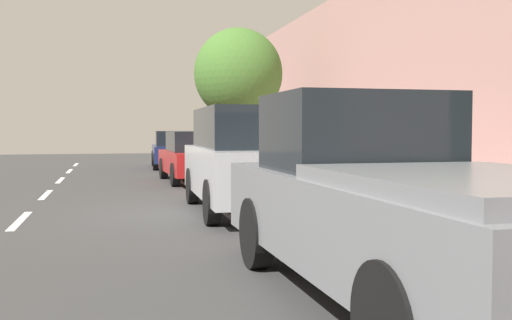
{
  "coord_description": "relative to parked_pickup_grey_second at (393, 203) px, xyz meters",
  "views": [
    {
      "loc": [
        -1.76,
        -11.02,
        1.57
      ],
      "look_at": [
        1.17,
        0.86,
        0.94
      ],
      "focal_mm": 41.42,
      "sensor_mm": 36.0,
      "label": 1
    }
  ],
  "objects": [
    {
      "name": "parked_suv_silver_mid",
      "position": [
        -0.0,
        6.06,
        0.13
      ],
      "size": [
        2.06,
        4.75,
        1.99
      ],
      "color": "#B7BABF",
      "rests_on": "ground"
    },
    {
      "name": "cyclist_with_backpack",
      "position": [
        0.79,
        5.65,
        0.21
      ],
      "size": [
        0.49,
        0.6,
        1.81
      ],
      "color": "#C6B284",
      "rests_on": "ground"
    },
    {
      "name": "curb_edge",
      "position": [
        1.03,
        6.09,
        -0.84
      ],
      "size": [
        0.16,
        36.22,
        0.13
      ],
      "primitive_type": "cube",
      "color": "gray",
      "rests_on": "ground"
    },
    {
      "name": "building_facade",
      "position": [
        5.14,
        6.09,
        2.14
      ],
      "size": [
        0.5,
        36.22,
        6.08
      ],
      "primitive_type": "cube",
      "color": "#A47A71",
      "rests_on": "ground"
    },
    {
      "name": "lane_stripe_bike_edge",
      "position": [
        -0.44,
        6.09,
        -0.9
      ],
      "size": [
        0.12,
        36.22,
        0.01
      ],
      "primitive_type": "cube",
      "color": "white",
      "rests_on": "ground"
    },
    {
      "name": "street_tree_mid_block",
      "position": [
        1.9,
        15.63,
        2.64
      ],
      "size": [
        3.13,
        3.13,
        5.04
      ],
      "color": "#4B412D",
      "rests_on": "sidewalk"
    },
    {
      "name": "parked_sedan_red_far",
      "position": [
        -0.03,
        12.79,
        -0.15
      ],
      "size": [
        1.94,
        4.45,
        1.52
      ],
      "color": "maroon",
      "rests_on": "ground"
    },
    {
      "name": "lane_stripe_centre",
      "position": [
        -4.06,
        5.88,
        -0.9
      ],
      "size": [
        0.14,
        35.8,
        0.01
      ],
      "color": "white",
      "rests_on": "ground"
    },
    {
      "name": "ground",
      "position": [
        -0.76,
        6.09,
        -0.9
      ],
      "size": [
        57.95,
        57.95,
        0.0
      ],
      "primitive_type": "plane",
      "color": "#343434"
    },
    {
      "name": "parked_sedan_dark_blue_farthest",
      "position": [
        0.04,
        19.5,
        -0.15
      ],
      "size": [
        2.0,
        4.48,
        1.52
      ],
      "color": "navy",
      "rests_on": "ground"
    },
    {
      "name": "bicycle_at_curb",
      "position": [
        0.56,
        6.09,
        -0.51
      ],
      "size": [
        1.77,
        0.46,
        0.8
      ],
      "color": "black",
      "rests_on": "ground"
    },
    {
      "name": "sidewalk",
      "position": [
        3.0,
        6.09,
        -0.84
      ],
      "size": [
        3.78,
        36.22,
        0.13
      ],
      "primitive_type": "cube",
      "color": "#B495A1",
      "rests_on": "ground"
    },
    {
      "name": "parked_pickup_grey_second",
      "position": [
        0.0,
        0.0,
        0.0
      ],
      "size": [
        2.07,
        5.32,
        1.95
      ],
      "color": "slate",
      "rests_on": "ground"
    }
  ]
}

